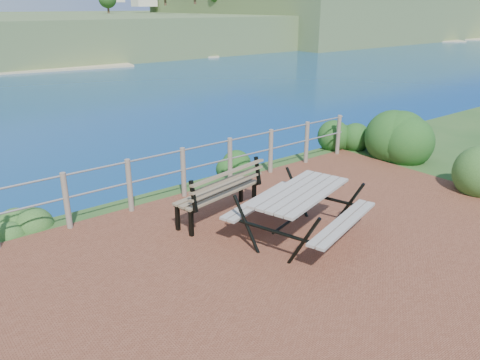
# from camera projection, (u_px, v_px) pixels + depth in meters

# --- Properties ---
(ground) EXTENTS (10.00, 7.00, 0.12)m
(ground) POSITION_uv_depth(u_px,v_px,m) (305.00, 265.00, 6.90)
(ground) COLOR brown
(ground) RESTS_ON ground
(safety_railing) EXTENTS (9.40, 0.10, 1.00)m
(safety_railing) POSITION_uv_depth(u_px,v_px,m) (183.00, 170.00, 9.16)
(safety_railing) COLOR #6B5B4C
(safety_railing) RESTS_ON ground
(distant_bay) EXTENTS (290.00, 232.36, 24.00)m
(distant_bay) POSITION_uv_depth(u_px,v_px,m) (261.00, 15.00, 256.73)
(distant_bay) COLOR #476432
(distant_bay) RESTS_ON ground
(picnic_table) EXTENTS (2.08, 1.63, 0.82)m
(picnic_table) POSITION_uv_depth(u_px,v_px,m) (300.00, 209.00, 7.52)
(picnic_table) COLOR gray
(picnic_table) RESTS_ON ground
(park_bench) EXTENTS (1.81, 0.77, 0.99)m
(park_bench) POSITION_uv_depth(u_px,v_px,m) (218.00, 184.00, 8.19)
(park_bench) COLOR brown
(park_bench) RESTS_ON ground
(shrub_right_front) EXTENTS (1.47, 1.47, 2.09)m
(shrub_right_front) POSITION_uv_depth(u_px,v_px,m) (395.00, 161.00, 11.53)
(shrub_right_front) COLOR #164819
(shrub_right_front) RESTS_ON ground
(shrub_right_edge) EXTENTS (0.95, 0.95, 1.36)m
(shrub_right_edge) POSITION_uv_depth(u_px,v_px,m) (340.00, 148.00, 12.57)
(shrub_right_edge) COLOR #164819
(shrub_right_edge) RESTS_ON ground
(shrub_lip_west) EXTENTS (0.78, 0.78, 0.52)m
(shrub_lip_west) POSITION_uv_depth(u_px,v_px,m) (19.00, 228.00, 8.07)
(shrub_lip_west) COLOR #294C1C
(shrub_lip_west) RESTS_ON ground
(shrub_lip_east) EXTENTS (0.75, 0.75, 0.48)m
(shrub_lip_east) POSITION_uv_depth(u_px,v_px,m) (234.00, 165.00, 11.21)
(shrub_lip_east) COLOR #164819
(shrub_lip_east) RESTS_ON ground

